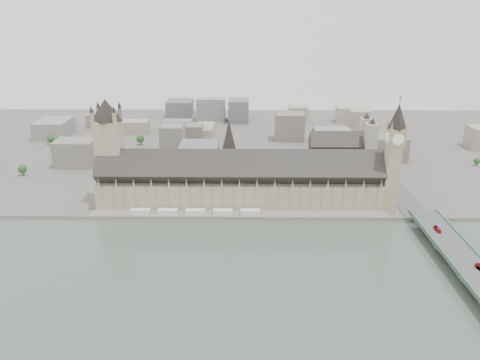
{
  "coord_description": "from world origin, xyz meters",
  "views": [
    {
      "loc": [
        4.99,
        -392.88,
        179.87
      ],
      "look_at": [
        0.32,
        15.83,
        26.21
      ],
      "focal_mm": 35.0,
      "sensor_mm": 36.0,
      "label": 1
    }
  ],
  "objects_px": {
    "elizabeth_tower": "(394,150)",
    "victoria_tower": "(110,147)",
    "westminster_abbey": "(342,156)",
    "car_silver": "(479,268)",
    "palace_of_westminster": "(240,182)",
    "red_bus_north": "(437,229)",
    "westminster_bridge": "(457,257)"
  },
  "relations": [
    {
      "from": "palace_of_westminster",
      "to": "red_bus_north",
      "type": "xyz_separation_m",
      "value": [
        158.97,
        -75.16,
        -11.06
      ]
    },
    {
      "from": "westminster_bridge",
      "to": "westminster_abbey",
      "type": "relative_size",
      "value": 4.78
    },
    {
      "from": "elizabeth_tower",
      "to": "car_silver",
      "type": "relative_size",
      "value": 22.13
    },
    {
      "from": "palace_of_westminster",
      "to": "victoria_tower",
      "type": "bearing_deg",
      "value": 177.04
    },
    {
      "from": "elizabeth_tower",
      "to": "westminster_abbey",
      "type": "xyz_separation_m",
      "value": [
        -27.08,
        87.0,
        -33.01
      ]
    },
    {
      "from": "palace_of_westminster",
      "to": "westminster_bridge",
      "type": "height_order",
      "value": "palace_of_westminster"
    },
    {
      "from": "elizabeth_tower",
      "to": "westminster_bridge",
      "type": "xyz_separation_m",
      "value": [
        24.0,
        -95.5,
        -52.96
      ]
    },
    {
      "from": "westminster_abbey",
      "to": "red_bus_north",
      "type": "distance_m",
      "value": 158.52
    },
    {
      "from": "palace_of_westminster",
      "to": "red_bus_north",
      "type": "relative_size",
      "value": 26.51
    },
    {
      "from": "westminster_bridge",
      "to": "westminster_abbey",
      "type": "height_order",
      "value": "westminster_abbey"
    },
    {
      "from": "palace_of_westminster",
      "to": "westminster_abbey",
      "type": "bearing_deg",
      "value": 34.17
    },
    {
      "from": "westminster_bridge",
      "to": "red_bus_north",
      "type": "relative_size",
      "value": 32.51
    },
    {
      "from": "palace_of_westminster",
      "to": "car_silver",
      "type": "height_order",
      "value": "palace_of_westminster"
    },
    {
      "from": "red_bus_north",
      "to": "car_silver",
      "type": "xyz_separation_m",
      "value": [
        6.3,
        -58.32,
        -0.59
      ]
    },
    {
      "from": "elizabeth_tower",
      "to": "westminster_abbey",
      "type": "relative_size",
      "value": 1.58
    },
    {
      "from": "victoria_tower",
      "to": "red_bus_north",
      "type": "height_order",
      "value": "victoria_tower"
    },
    {
      "from": "westminster_abbey",
      "to": "car_silver",
      "type": "relative_size",
      "value": 14.0
    },
    {
      "from": "westminster_abbey",
      "to": "car_silver",
      "type": "distance_m",
      "value": 216.2
    },
    {
      "from": "red_bus_north",
      "to": "car_silver",
      "type": "relative_size",
      "value": 2.06
    },
    {
      "from": "palace_of_westminster",
      "to": "westminster_bridge",
      "type": "distance_m",
      "value": 195.05
    },
    {
      "from": "victoria_tower",
      "to": "westminster_abbey",
      "type": "bearing_deg",
      "value": 16.5
    },
    {
      "from": "elizabeth_tower",
      "to": "red_bus_north",
      "type": "height_order",
      "value": "elizabeth_tower"
    },
    {
      "from": "red_bus_north",
      "to": "victoria_tower",
      "type": "bearing_deg",
      "value": 162.37
    },
    {
      "from": "elizabeth_tower",
      "to": "victoria_tower",
      "type": "distance_m",
      "value": 260.64
    },
    {
      "from": "palace_of_westminster",
      "to": "elizabeth_tower",
      "type": "bearing_deg",
      "value": -4.85
    },
    {
      "from": "palace_of_westminster",
      "to": "red_bus_north",
      "type": "bearing_deg",
      "value": -25.3
    },
    {
      "from": "westminster_abbey",
      "to": "car_silver",
      "type": "bearing_deg",
      "value": -75.41
    },
    {
      "from": "elizabeth_tower",
      "to": "westminster_bridge",
      "type": "height_order",
      "value": "elizabeth_tower"
    },
    {
      "from": "victoria_tower",
      "to": "westminster_abbey",
      "type": "relative_size",
      "value": 1.47
    },
    {
      "from": "car_silver",
      "to": "red_bus_north",
      "type": "bearing_deg",
      "value": 82.42
    },
    {
      "from": "victoria_tower",
      "to": "westminster_bridge",
      "type": "bearing_deg",
      "value": -21.78
    },
    {
      "from": "victoria_tower",
      "to": "westminster_abbey",
      "type": "distance_m",
      "value": 244.79
    }
  ]
}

